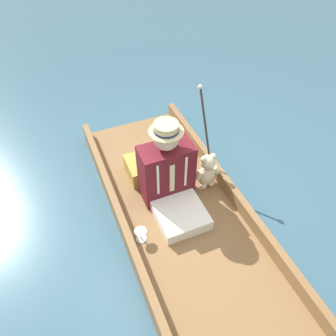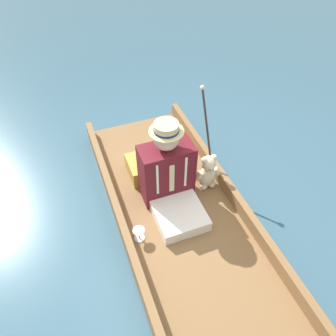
% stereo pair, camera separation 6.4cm
% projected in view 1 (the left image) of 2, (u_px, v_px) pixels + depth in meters
% --- Properties ---
extents(ground_plane, '(16.00, 16.00, 0.00)m').
position_uv_depth(ground_plane, '(178.00, 218.00, 3.01)').
color(ground_plane, '#385B70').
extents(punt_boat, '(1.09, 2.78, 0.25)m').
position_uv_depth(punt_boat, '(178.00, 213.00, 2.96)').
color(punt_boat, brown).
rests_on(punt_boat, ground_plane).
extents(seat_cushion, '(0.46, 0.32, 0.17)m').
position_uv_depth(seat_cushion, '(151.00, 166.00, 3.21)').
color(seat_cushion, '#B7933D').
rests_on(seat_cushion, punt_boat).
extents(seated_person, '(0.46, 0.67, 0.81)m').
position_uv_depth(seated_person, '(169.00, 176.00, 2.82)').
color(seated_person, white).
rests_on(seated_person, punt_boat).
extents(teddy_bear, '(0.27, 0.16, 0.38)m').
position_uv_depth(teddy_bear, '(207.00, 172.00, 3.02)').
color(teddy_bear, beige).
rests_on(teddy_bear, punt_boat).
extents(wine_glass, '(0.10, 0.10, 0.12)m').
position_uv_depth(wine_glass, '(141.00, 233.00, 2.66)').
color(wine_glass, silver).
rests_on(wine_glass, punt_boat).
extents(walking_cane, '(0.04, 0.43, 0.85)m').
position_uv_depth(walking_cane, '(206.00, 128.00, 2.97)').
color(walking_cane, '#2D2823').
rests_on(walking_cane, punt_boat).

